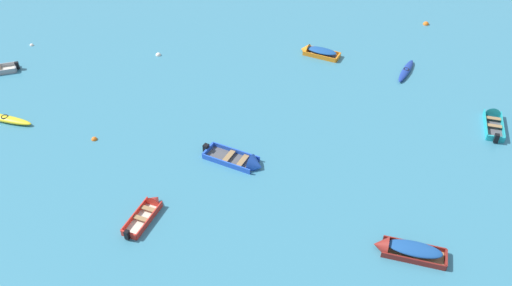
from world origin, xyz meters
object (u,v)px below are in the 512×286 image
rowboat_maroon_near_left (402,249)px  mooring_buoy_outer_edge (426,24)px  kayak_yellow_center (5,119)px  rowboat_blue_midfield_left (245,163)px  kayak_deep_blue_cluster_outer (406,71)px  mooring_buoy_trailing (32,45)px  mooring_buoy_between_boats_left (94,140)px  rowboat_orange_far_right (315,51)px  mooring_buoy_near_foreground (158,55)px  rowboat_turquoise_back_row_left (493,119)px  rowboat_red_distant_center (149,210)px

rowboat_maroon_near_left → mooring_buoy_outer_edge: 24.12m
kayak_yellow_center → rowboat_maroon_near_left: size_ratio=1.05×
rowboat_maroon_near_left → rowboat_blue_midfield_left: 9.40m
kayak_yellow_center → kayak_deep_blue_cluster_outer: bearing=1.4°
mooring_buoy_trailing → mooring_buoy_between_boats_left: bearing=-67.8°
rowboat_orange_far_right → mooring_buoy_between_boats_left: rowboat_orange_far_right is taller
mooring_buoy_outer_edge → mooring_buoy_near_foreground: 21.24m
rowboat_orange_far_right → mooring_buoy_near_foreground: (-11.19, 2.04, -0.24)m
mooring_buoy_outer_edge → kayak_deep_blue_cluster_outer: bearing=-124.9°
rowboat_turquoise_back_row_left → rowboat_red_distant_center: size_ratio=1.17×
kayak_deep_blue_cluster_outer → mooring_buoy_outer_edge: size_ratio=6.04×
rowboat_turquoise_back_row_left → mooring_buoy_between_boats_left: rowboat_turquoise_back_row_left is taller
rowboat_red_distant_center → mooring_buoy_trailing: (-8.00, 18.94, -0.16)m
rowboat_red_distant_center → rowboat_maroon_near_left: size_ratio=0.82×
rowboat_red_distant_center → rowboat_orange_far_right: bearing=47.7°
kayak_deep_blue_cluster_outer → mooring_buoy_outer_edge: 8.07m
rowboat_maroon_near_left → mooring_buoy_between_boats_left: (-14.06, 11.17, -0.26)m
rowboat_turquoise_back_row_left → mooring_buoy_near_foreground: (-19.40, 12.02, -0.17)m
mooring_buoy_between_boats_left → kayak_yellow_center: bearing=151.5°
rowboat_turquoise_back_row_left → rowboat_orange_far_right: 12.92m
rowboat_maroon_near_left → kayak_deep_blue_cluster_outer: bearing=65.7°
mooring_buoy_trailing → kayak_yellow_center: bearing=-91.4°
rowboat_blue_midfield_left → mooring_buoy_trailing: rowboat_blue_midfield_left is taller
rowboat_turquoise_back_row_left → rowboat_orange_far_right: size_ratio=1.10×
rowboat_maroon_near_left → rowboat_turquoise_back_row_left: bearing=41.6°
rowboat_red_distant_center → mooring_buoy_trailing: bearing=112.9°
rowboat_turquoise_back_row_left → kayak_yellow_center: bearing=168.9°
kayak_deep_blue_cluster_outer → mooring_buoy_between_boats_left: (-20.71, -3.54, -0.15)m
mooring_buoy_near_foreground → rowboat_red_distant_center: bearing=-94.4°
rowboat_orange_far_right → mooring_buoy_trailing: rowboat_orange_far_right is taller
rowboat_turquoise_back_row_left → mooring_buoy_outer_edge: 13.07m
rowboat_orange_far_right → mooring_buoy_between_boats_left: bearing=-154.8°
kayak_deep_blue_cluster_outer → rowboat_orange_far_right: 6.53m
rowboat_turquoise_back_row_left → rowboat_red_distant_center: 20.93m
rowboat_red_distant_center → rowboat_maroon_near_left: rowboat_maroon_near_left is taller
rowboat_orange_far_right → rowboat_maroon_near_left: bearing=-93.8°
rowboat_turquoise_back_row_left → rowboat_maroon_near_left: bearing=-138.4°
kayak_yellow_center → rowboat_maroon_near_left: 23.95m
rowboat_turquoise_back_row_left → mooring_buoy_near_foreground: size_ratio=8.20×
kayak_deep_blue_cluster_outer → mooring_buoy_trailing: bearing=160.8°
rowboat_blue_midfield_left → mooring_buoy_trailing: (-13.28, 16.36, -0.15)m
kayak_deep_blue_cluster_outer → mooring_buoy_outer_edge: (4.62, 6.62, -0.15)m
rowboat_red_distant_center → mooring_buoy_near_foreground: bearing=85.6°
mooring_buoy_trailing → mooring_buoy_near_foreground: mooring_buoy_near_foreground is taller
rowboat_blue_midfield_left → rowboat_turquoise_back_row_left: bearing=3.9°
mooring_buoy_near_foreground → rowboat_blue_midfield_left: bearing=-72.7°
rowboat_turquoise_back_row_left → mooring_buoy_between_boats_left: 23.67m
kayak_yellow_center → kayak_deep_blue_cluster_outer: kayak_yellow_center is taller
kayak_deep_blue_cluster_outer → rowboat_turquoise_back_row_left: rowboat_turquoise_back_row_left is taller
mooring_buoy_outer_edge → mooring_buoy_trailing: mooring_buoy_outer_edge is taller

